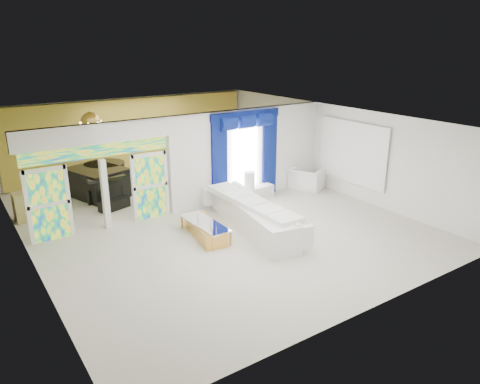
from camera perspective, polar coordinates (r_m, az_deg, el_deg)
floor at (r=13.63m, az=-3.87°, el=-3.27°), size 12.00×12.00×0.00m
dividing_wall at (r=15.08m, az=1.17°, el=4.92°), size 5.70×0.18×3.00m
dividing_header at (r=12.68m, az=-17.78°, el=7.07°), size 4.30×0.18×0.55m
stained_panel_left at (r=12.81m, az=-23.10°, el=-1.47°), size 0.95×0.04×2.00m
stained_panel_right at (r=13.55m, az=-11.32°, el=0.77°), size 0.95×0.04×2.00m
stained_transom at (r=12.77m, az=-17.57°, el=4.99°), size 4.00×0.05×0.35m
window_pane at (r=14.87m, az=0.60°, el=4.53°), size 1.00×0.02×2.30m
blue_drape_left at (r=14.33m, az=-2.64°, el=3.77°), size 0.55×0.10×2.80m
blue_drape_right at (r=15.43m, az=3.73°, el=4.83°), size 0.55×0.10×2.80m
blue_pelmet at (r=14.57m, az=0.69°, el=9.74°), size 2.60×0.12×0.25m
wall_mirror at (r=15.42m, az=14.08°, el=4.87°), size 0.04×2.70×1.90m
gold_curtains at (r=18.36m, az=-13.37°, el=6.92°), size 9.70×0.12×2.90m
white_sofa at (r=12.65m, az=1.54°, el=-3.14°), size 1.53×4.11×0.77m
coffee_table at (r=12.29m, az=-4.44°, el=-4.79°), size 0.90×1.88×0.40m
console_table at (r=15.15m, az=2.10°, el=-0.10°), size 1.30×0.52×0.42m
table_lamp at (r=14.83m, az=1.18°, el=1.53°), size 0.36×0.36×0.58m
armchair at (r=16.33m, az=8.47°, el=1.74°), size 1.41×1.49×0.76m
grand_piano at (r=16.13m, az=-17.60°, el=1.21°), size 1.99×2.28×0.97m
piano_bench at (r=14.77m, az=-15.65°, el=-1.50°), size 1.05×0.67×0.33m
tv_console at (r=14.71m, az=-25.63°, el=-1.66°), size 0.62×0.56×0.86m
chandelier at (r=15.11m, az=-18.43°, el=8.47°), size 0.60×0.60×0.60m
decanters at (r=11.98m, az=-3.99°, el=-3.93°), size 0.21×0.99×0.24m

